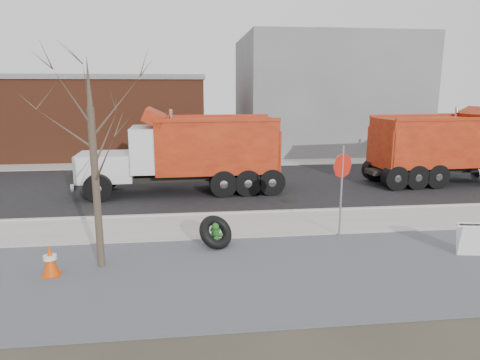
{
  "coord_description": "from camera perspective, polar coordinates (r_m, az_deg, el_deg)",
  "views": [
    {
      "loc": [
        -0.9,
        -13.1,
        4.45
      ],
      "look_at": [
        0.76,
        0.96,
        1.4
      ],
      "focal_mm": 32.0,
      "sensor_mm": 36.0,
      "label": 1
    }
  ],
  "objects": [
    {
      "name": "dump_truck_red_a",
      "position": [
        22.52,
        26.33,
        4.13
      ],
      "size": [
        8.77,
        2.84,
        3.53
      ],
      "rotation": [
        0.0,
        0.0,
        0.05
      ],
      "color": "black",
      "rests_on": "ground"
    },
    {
      "name": "road",
      "position": [
        19.92,
        -3.98,
        -0.75
      ],
      "size": [
        60.0,
        9.4,
        0.02
      ],
      "primitive_type": "cube",
      "color": "black",
      "rests_on": "ground"
    },
    {
      "name": "building_grey",
      "position": [
        32.64,
        11.13,
        11.15
      ],
      "size": [
        12.0,
        10.0,
        8.0
      ],
      "color": "gray",
      "rests_on": "ground"
    },
    {
      "name": "curb",
      "position": [
        15.32,
        -3.1,
        -4.53
      ],
      "size": [
        60.0,
        0.15,
        0.11
      ],
      "primitive_type": "cube",
      "color": "#9E9B93",
      "rests_on": "ground"
    },
    {
      "name": "ground",
      "position": [
        13.86,
        -2.68,
        -6.58
      ],
      "size": [
        120.0,
        120.0,
        0.0
      ],
      "primitive_type": "plane",
      "color": "#383328",
      "rests_on": "ground"
    },
    {
      "name": "bare_tree",
      "position": [
        10.81,
        -19.08,
        5.37
      ],
      "size": [
        3.2,
        3.2,
        5.2
      ],
      "color": "#382D23",
      "rests_on": "ground"
    },
    {
      "name": "gravel_verge",
      "position": [
        10.61,
        -1.29,
        -12.55
      ],
      "size": [
        60.0,
        5.0,
        0.03
      ],
      "primitive_type": "cube",
      "color": "slate",
      "rests_on": "ground"
    },
    {
      "name": "far_sidewalk",
      "position": [
        25.5,
        -4.62,
        2.14
      ],
      "size": [
        60.0,
        2.0,
        0.06
      ],
      "primitive_type": "cube",
      "color": "#9E9B93",
      "rests_on": "ground"
    },
    {
      "name": "building_brick",
      "position": [
        31.49,
        -23.76,
        7.88
      ],
      "size": [
        20.2,
        8.2,
        5.3
      ],
      "color": "brown",
      "rests_on": "ground"
    },
    {
      "name": "fire_hydrant",
      "position": [
        12.19,
        -3.31,
        -7.54
      ],
      "size": [
        0.42,
        0.41,
        0.75
      ],
      "rotation": [
        0.0,
        0.0,
        0.07
      ],
      "color": "#255E24",
      "rests_on": "ground"
    },
    {
      "name": "dump_truck_red_b",
      "position": [
        18.4,
        -6.69,
        3.93
      ],
      "size": [
        8.6,
        2.73,
        3.61
      ],
      "rotation": [
        0.0,
        0.0,
        3.17
      ],
      "color": "black",
      "rests_on": "ground"
    },
    {
      "name": "truck_tire",
      "position": [
        12.22,
        -3.26,
        -6.97
      ],
      "size": [
        1.31,
        1.26,
        0.98
      ],
      "color": "black",
      "rests_on": "ground"
    },
    {
      "name": "traffic_cone_near",
      "position": [
        11.39,
        -23.97,
        -9.82
      ],
      "size": [
        0.4,
        0.4,
        0.78
      ],
      "color": "#DC4106",
      "rests_on": "ground"
    },
    {
      "name": "sandwich_board",
      "position": [
        13.11,
        28.36,
        -7.01
      ],
      "size": [
        0.7,
        0.51,
        0.89
      ],
      "rotation": [
        0.0,
        0.0,
        -0.19
      ],
      "color": "white",
      "rests_on": "ground"
    },
    {
      "name": "sidewalk",
      "position": [
        14.09,
        -2.76,
        -6.14
      ],
      "size": [
        60.0,
        2.5,
        0.06
      ],
      "primitive_type": "cube",
      "color": "#9E9B93",
      "rests_on": "ground"
    },
    {
      "name": "stop_sign",
      "position": [
        13.05,
        13.46,
        0.59
      ],
      "size": [
        0.69,
        0.37,
        2.8
      ],
      "rotation": [
        0.0,
        0.0,
        0.07
      ],
      "color": "gray",
      "rests_on": "ground"
    }
  ]
}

